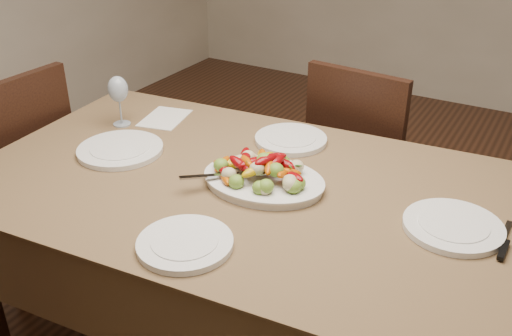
{
  "coord_description": "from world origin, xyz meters",
  "views": [
    {
      "loc": [
        0.56,
        -1.37,
        1.64
      ],
      "look_at": [
        -0.21,
        -0.04,
        0.82
      ],
      "focal_mm": 40.0,
      "sensor_mm": 36.0,
      "label": 1
    }
  ],
  "objects": [
    {
      "name": "roasted_vegetables",
      "position": [
        -0.19,
        -0.03,
        0.83
      ],
      "size": [
        0.32,
        0.23,
        0.09
      ],
      "primitive_type": null,
      "rotation": [
        0.0,
        0.0,
        0.09
      ],
      "color": "#710508",
      "rests_on": "serving_platter"
    },
    {
      "name": "plate_left",
      "position": [
        -0.73,
        -0.08,
        0.77
      ],
      "size": [
        0.29,
        0.29,
        0.02
      ],
      "primitive_type": "cylinder",
      "color": "white",
      "rests_on": "dining_table"
    },
    {
      "name": "plate_far",
      "position": [
        -0.26,
        0.29,
        0.77
      ],
      "size": [
        0.26,
        0.26,
        0.02
      ],
      "primitive_type": "cylinder",
      "color": "white",
      "rests_on": "dining_table"
    },
    {
      "name": "chair_left",
      "position": [
        -1.39,
        -0.08,
        0.47
      ],
      "size": [
        0.43,
        0.43,
        0.95
      ],
      "primitive_type": null,
      "rotation": [
        0.0,
        0.0,
        -1.59
      ],
      "color": "black",
      "rests_on": "ground"
    },
    {
      "name": "table_knife",
      "position": [
        0.51,
        0.02,
        0.76
      ],
      "size": [
        0.02,
        0.2,
        0.01
      ],
      "primitive_type": null,
      "rotation": [
        0.0,
        0.0,
        -0.02
      ],
      "color": "#9EA0A8",
      "rests_on": "dining_table"
    },
    {
      "name": "wine_glass",
      "position": [
        -0.89,
        0.1,
        0.86
      ],
      "size": [
        0.08,
        0.08,
        0.2
      ],
      "primitive_type": null,
      "color": "#8C99A5",
      "rests_on": "dining_table"
    },
    {
      "name": "plate_near",
      "position": [
        -0.21,
        -0.41,
        0.77
      ],
      "size": [
        0.25,
        0.25,
        0.02
      ],
      "primitive_type": "cylinder",
      "color": "white",
      "rests_on": "dining_table"
    },
    {
      "name": "serving_platter",
      "position": [
        -0.19,
        -0.03,
        0.77
      ],
      "size": [
        0.4,
        0.31,
        0.02
      ],
      "primitive_type": "ellipsoid",
      "rotation": [
        0.0,
        0.0,
        0.09
      ],
      "color": "white",
      "rests_on": "dining_table"
    },
    {
      "name": "serving_spoon",
      "position": [
        -0.25,
        -0.07,
        0.81
      ],
      "size": [
        0.25,
        0.23,
        0.03
      ],
      "primitive_type": null,
      "rotation": [
        0.0,
        0.0,
        -0.71
      ],
      "color": "#9EA0A8",
      "rests_on": "serving_platter"
    },
    {
      "name": "dining_table",
      "position": [
        -0.21,
        -0.04,
        0.38
      ],
      "size": [
        1.92,
        1.19,
        0.76
      ],
      "primitive_type": "cube",
      "rotation": [
        0.0,
        0.0,
        0.09
      ],
      "color": "brown",
      "rests_on": "ground"
    },
    {
      "name": "menu_card",
      "position": [
        -0.78,
        0.23,
        0.76
      ],
      "size": [
        0.19,
        0.24,
        0.0
      ],
      "primitive_type": "cube",
      "rotation": [
        0.0,
        0.0,
        0.23
      ],
      "color": "silver",
      "rests_on": "dining_table"
    },
    {
      "name": "chair_far",
      "position": [
        -0.12,
        0.81,
        0.47
      ],
      "size": [
        0.46,
        0.46,
        0.95
      ],
      "primitive_type": null,
      "rotation": [
        0.0,
        0.0,
        3.04
      ],
      "color": "black",
      "rests_on": "ground"
    },
    {
      "name": "plate_right",
      "position": [
        0.38,
        0.02,
        0.77
      ],
      "size": [
        0.27,
        0.27,
        0.02
      ],
      "primitive_type": "cylinder",
      "color": "white",
      "rests_on": "dining_table"
    }
  ]
}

